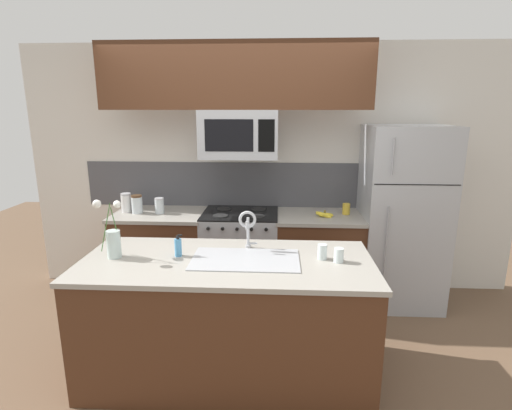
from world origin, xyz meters
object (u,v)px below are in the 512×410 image
object	(u,v)px
stove_range	(241,255)
flower_vase	(113,239)
banana_bunch	(325,215)
spare_glass	(339,255)
storage_jar_short	(159,206)
sink_faucet	(248,224)
dish_soap_bottle	(178,247)
drinking_glass	(322,252)
microwave	(239,134)
refrigerator	(401,217)
storage_jar_medium	(137,204)
storage_jar_tall	(126,203)
coffee_tin	(346,209)

from	to	relation	value
stove_range	flower_vase	world-z (taller)	flower_vase
banana_bunch	flower_vase	world-z (taller)	flower_vase
spare_glass	stove_range	bearing A→B (deg)	122.89
stove_range	storage_jar_short	xyz separation A→B (m)	(-0.82, -0.02, 0.53)
sink_faucet	dish_soap_bottle	distance (m)	0.54
stove_range	drinking_glass	distance (m)	1.48
microwave	refrigerator	distance (m)	1.81
stove_range	microwave	world-z (taller)	microwave
storage_jar_medium	storage_jar_short	size ratio (longest dim) A/B	1.16
storage_jar_tall	sink_faucet	xyz separation A→B (m)	(1.33, -1.05, 0.10)
microwave	banana_bunch	distance (m)	1.15
microwave	sink_faucet	xyz separation A→B (m)	(0.16, -1.01, -0.60)
sink_faucet	refrigerator	bearing A→B (deg)	35.82
storage_jar_medium	refrigerator	bearing A→B (deg)	0.89
dish_soap_bottle	drinking_glass	distance (m)	1.04
refrigerator	banana_bunch	xyz separation A→B (m)	(-0.77, -0.08, 0.03)
storage_jar_tall	microwave	bearing A→B (deg)	-1.74
storage_jar_medium	storage_jar_short	world-z (taller)	storage_jar_medium
storage_jar_short	banana_bunch	bearing A→B (deg)	-1.50
refrigerator	storage_jar_tall	bearing A→B (deg)	-179.89
refrigerator	banana_bunch	distance (m)	0.77
refrigerator	storage_jar_tall	distance (m)	2.79
storage_jar_medium	flower_vase	distance (m)	1.25
banana_bunch	coffee_tin	bearing A→B (deg)	26.33
drinking_glass	microwave	bearing A→B (deg)	120.66
sink_faucet	dish_soap_bottle	world-z (taller)	sink_faucet
spare_glass	banana_bunch	bearing A→B (deg)	88.27
storage_jar_short	drinking_glass	size ratio (longest dim) A/B	1.46
storage_jar_medium	drinking_glass	size ratio (longest dim) A/B	1.70
dish_soap_bottle	storage_jar_tall	bearing A→B (deg)	124.70
sink_faucet	drinking_glass	world-z (taller)	sink_faucet
dish_soap_bottle	flower_vase	world-z (taller)	flower_vase
coffee_tin	flower_vase	bearing A→B (deg)	-145.12
sink_faucet	storage_jar_tall	bearing A→B (deg)	141.86
storage_jar_tall	banana_bunch	world-z (taller)	storage_jar_tall
microwave	banana_bunch	size ratio (longest dim) A/B	3.92
microwave	drinking_glass	xyz separation A→B (m)	(0.70, -1.18, -0.75)
microwave	dish_soap_bottle	bearing A→B (deg)	-105.91
refrigerator	dish_soap_bottle	bearing A→B (deg)	-147.99
microwave	drinking_glass	bearing A→B (deg)	-59.34
banana_bunch	spare_glass	size ratio (longest dim) A/B	1.87
storage_jar_tall	dish_soap_bottle	distance (m)	1.48
refrigerator	drinking_glass	bearing A→B (deg)	-126.86
storage_jar_short	banana_bunch	distance (m)	1.67
refrigerator	sink_faucet	world-z (taller)	refrigerator
microwave	drinking_glass	world-z (taller)	microwave
storage_jar_short	coffee_tin	bearing A→B (deg)	2.06
coffee_tin	drinking_glass	world-z (taller)	same
banana_bunch	dish_soap_bottle	bearing A→B (deg)	-136.06
storage_jar_tall	spare_glass	size ratio (longest dim) A/B	1.93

